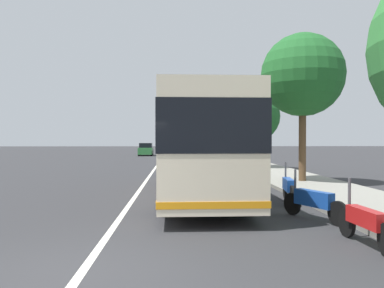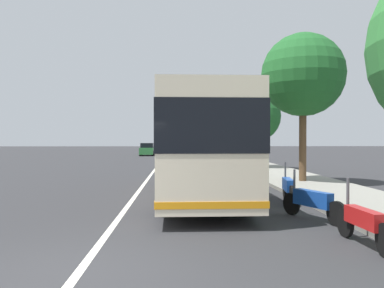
# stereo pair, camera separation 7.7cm
# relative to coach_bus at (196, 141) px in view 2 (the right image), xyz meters

# --- Properties ---
(ground_plane) EXTENTS (220.00, 220.00, 0.00)m
(ground_plane) POSITION_rel_coach_bus_xyz_m (-8.33, 2.23, -1.98)
(ground_plane) COLOR #2D2D30
(sidewalk_curb) EXTENTS (110.00, 3.60, 0.14)m
(sidewalk_curb) POSITION_rel_coach_bus_xyz_m (1.67, -5.15, -1.91)
(sidewalk_curb) COLOR gray
(sidewalk_curb) RESTS_ON ground
(lane_divider_line) EXTENTS (110.00, 0.16, 0.01)m
(lane_divider_line) POSITION_rel_coach_bus_xyz_m (1.67, 2.23, -1.98)
(lane_divider_line) COLOR silver
(lane_divider_line) RESTS_ON ground
(coach_bus) EXTENTS (11.80, 2.74, 3.49)m
(coach_bus) POSITION_rel_coach_bus_xyz_m (0.00, 0.00, 0.00)
(coach_bus) COLOR beige
(coach_bus) RESTS_ON ground
(motorcycle_angled) EXTENTS (2.10, 0.30, 1.26)m
(motorcycle_angled) POSITION_rel_coach_bus_xyz_m (-7.12, -2.87, -1.52)
(motorcycle_angled) COLOR black
(motorcycle_angled) RESTS_ON ground
(motorcycle_by_tree) EXTENTS (2.05, 0.98, 1.25)m
(motorcycle_by_tree) POSITION_rel_coach_bus_xyz_m (-4.67, -2.73, -1.51)
(motorcycle_by_tree) COLOR black
(motorcycle_by_tree) RESTS_ON ground
(motorcycle_nearest_curb) EXTENTS (2.25, 0.42, 1.27)m
(motorcycle_nearest_curb) POSITION_rel_coach_bus_xyz_m (-1.75, -2.95, -1.50)
(motorcycle_nearest_curb) COLOR black
(motorcycle_nearest_curb) RESTS_ON ground
(car_ahead_same_lane) EXTENTS (4.07, 1.79, 1.59)m
(car_ahead_same_lane) POSITION_rel_coach_bus_xyz_m (35.13, 4.54, -1.24)
(car_ahead_same_lane) COLOR #2D7238
(car_ahead_same_lane) RESTS_ON ground
(car_oncoming) EXTENTS (4.25, 1.78, 1.42)m
(car_oncoming) POSITION_rel_coach_bus_xyz_m (41.17, -0.75, -1.30)
(car_oncoming) COLOR navy
(car_oncoming) RESTS_ON ground
(roadside_tree_mid_block) EXTENTS (3.83, 3.83, 6.96)m
(roadside_tree_mid_block) POSITION_rel_coach_bus_xyz_m (3.35, -5.11, 3.04)
(roadside_tree_mid_block) COLOR brown
(roadside_tree_mid_block) RESTS_ON ground
(roadside_tree_far_block) EXTENTS (3.51, 3.51, 5.42)m
(roadside_tree_far_block) POSITION_rel_coach_bus_xyz_m (12.24, -4.68, 1.67)
(roadside_tree_far_block) COLOR brown
(roadside_tree_far_block) RESTS_ON ground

